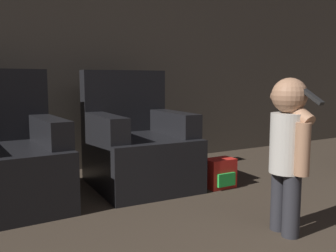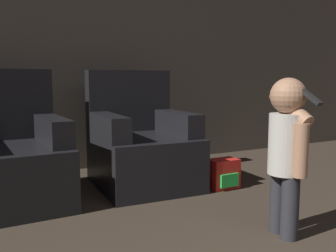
% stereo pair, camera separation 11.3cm
% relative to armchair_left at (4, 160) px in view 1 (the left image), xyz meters
% --- Properties ---
extents(wall_back, '(8.40, 0.05, 2.60)m').
position_rel_armchair_left_xyz_m(wall_back, '(1.00, 0.84, 0.96)').
color(wall_back, '#51493F').
rests_on(wall_back, ground_plane).
extents(armchair_left, '(0.81, 0.94, 1.01)m').
position_rel_armchair_left_xyz_m(armchair_left, '(0.00, 0.00, 0.00)').
color(armchair_left, black).
rests_on(armchair_left, ground_plane).
extents(armchair_right, '(0.83, 0.95, 1.01)m').
position_rel_armchair_left_xyz_m(armchair_right, '(1.09, -0.00, 0.00)').
color(armchair_right, black).
rests_on(armchair_right, ground_plane).
extents(person_toddler, '(0.21, 0.36, 0.94)m').
position_rel_armchair_left_xyz_m(person_toddler, '(1.39, -1.42, 0.21)').
color(person_toddler, '#28282D').
rests_on(person_toddler, ground_plane).
extents(toy_backpack, '(0.25, 0.19, 0.25)m').
position_rel_armchair_left_xyz_m(toy_backpack, '(1.66, -0.45, -0.22)').
color(toy_backpack, red).
rests_on(toy_backpack, ground_plane).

